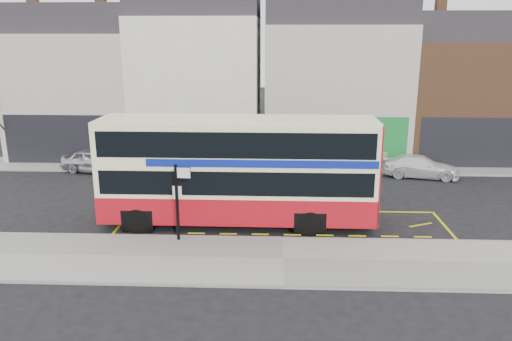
{
  "coord_description": "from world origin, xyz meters",
  "views": [
    {
      "loc": [
        -0.3,
        -18.86,
        7.95
      ],
      "look_at": [
        -1.16,
        2.0,
        2.25
      ],
      "focal_mm": 35.0,
      "sensor_mm": 36.0,
      "label": 1
    }
  ],
  "objects_px": {
    "bus_stop_post": "(179,195)",
    "car_silver": "(96,161)",
    "car_grey": "(228,163)",
    "double_decker_bus": "(239,170)",
    "car_white": "(420,167)",
    "street_tree_right": "(340,103)"
  },
  "relations": [
    {
      "from": "bus_stop_post",
      "to": "car_silver",
      "type": "bearing_deg",
      "value": 128.22
    },
    {
      "from": "street_tree_right",
      "to": "car_white",
      "type": "bearing_deg",
      "value": -33.8
    },
    {
      "from": "bus_stop_post",
      "to": "car_silver",
      "type": "distance_m",
      "value": 12.43
    },
    {
      "from": "double_decker_bus",
      "to": "car_grey",
      "type": "bearing_deg",
      "value": 98.99
    },
    {
      "from": "car_silver",
      "to": "car_grey",
      "type": "height_order",
      "value": "car_grey"
    },
    {
      "from": "car_silver",
      "to": "car_grey",
      "type": "distance_m",
      "value": 7.92
    },
    {
      "from": "car_grey",
      "to": "double_decker_bus",
      "type": "bearing_deg",
      "value": -168.32
    },
    {
      "from": "double_decker_bus",
      "to": "car_white",
      "type": "xyz_separation_m",
      "value": [
        9.9,
        7.78,
        -1.8
      ]
    },
    {
      "from": "bus_stop_post",
      "to": "street_tree_right",
      "type": "xyz_separation_m",
      "value": [
        7.66,
        12.92,
        1.92
      ]
    },
    {
      "from": "car_silver",
      "to": "street_tree_right",
      "type": "xyz_separation_m",
      "value": [
        14.63,
        2.71,
        3.19
      ]
    },
    {
      "from": "double_decker_bus",
      "to": "street_tree_right",
      "type": "height_order",
      "value": "street_tree_right"
    },
    {
      "from": "car_silver",
      "to": "street_tree_right",
      "type": "bearing_deg",
      "value": -64.71
    },
    {
      "from": "car_silver",
      "to": "car_grey",
      "type": "relative_size",
      "value": 0.94
    },
    {
      "from": "car_silver",
      "to": "car_white",
      "type": "height_order",
      "value": "car_silver"
    },
    {
      "from": "car_silver",
      "to": "car_white",
      "type": "xyz_separation_m",
      "value": [
        19.03,
        -0.23,
        -0.08
      ]
    },
    {
      "from": "bus_stop_post",
      "to": "car_grey",
      "type": "bearing_deg",
      "value": 88.48
    },
    {
      "from": "double_decker_bus",
      "to": "car_white",
      "type": "distance_m",
      "value": 12.72
    },
    {
      "from": "car_grey",
      "to": "car_white",
      "type": "height_order",
      "value": "car_grey"
    },
    {
      "from": "double_decker_bus",
      "to": "car_grey",
      "type": "xyz_separation_m",
      "value": [
        -1.21,
        7.84,
        -1.7
      ]
    },
    {
      "from": "street_tree_right",
      "to": "double_decker_bus",
      "type": "bearing_deg",
      "value": -117.14
    },
    {
      "from": "car_white",
      "to": "car_silver",
      "type": "bearing_deg",
      "value": 100.48
    },
    {
      "from": "car_white",
      "to": "street_tree_right",
      "type": "relative_size",
      "value": 0.75
    }
  ]
}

